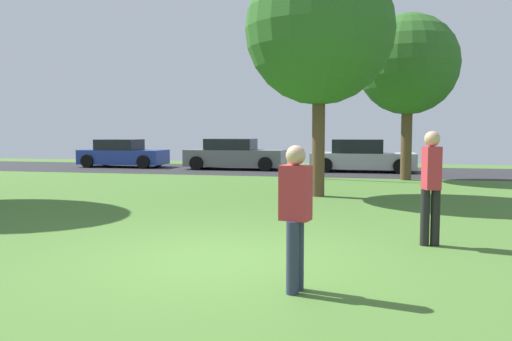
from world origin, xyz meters
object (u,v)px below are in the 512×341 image
Objects in this scene: parked_car_blue at (123,154)px; maple_tree_far at (319,31)px; person_thrower at (295,212)px; parked_car_silver at (361,157)px; parked_car_grey at (235,155)px; street_lamp_post at (318,118)px; person_bystander at (431,182)px; oak_tree_left at (408,65)px.

maple_tree_far is at bearing -40.90° from parked_car_blue.
person_thrower is 0.36× the size of parked_car_silver.
maple_tree_far reaches higher than parked_car_grey.
person_bystander is at bearing -75.09° from street_lamp_post.
parked_car_silver is (11.64, -0.30, 0.01)m from parked_car_blue.
parked_car_grey is (-5.39, 17.36, -0.23)m from person_thrower.
maple_tree_far reaches higher than parked_car_silver.
maple_tree_far is 5.52m from street_lamp_post.
maple_tree_far is 9.74m from parked_car_silver.
person_thrower is at bearing 136.21° from person_bystander.
maple_tree_far is 9.10m from person_thrower.
oak_tree_left reaches higher than parked_car_blue.
parked_car_blue is at bearing 139.10° from maple_tree_far.
maple_tree_far is at bearing 106.11° from person_thrower.
parked_car_silver is (0.43, 17.25, -0.25)m from person_thrower.
parked_car_blue is (-11.22, 17.56, -0.26)m from person_thrower.
parked_car_grey is (-7.11, 14.64, -0.34)m from person_bystander.
maple_tree_far reaches higher than street_lamp_post.
street_lamp_post is (-2.84, 10.66, 1.26)m from person_bystander.
person_thrower is 0.36× the size of street_lamp_post.
oak_tree_left is at bearing -25.92° from parked_car_grey.
parked_car_grey is at bearing -1.91° from parked_car_blue.
street_lamp_post is (-3.20, -0.35, -1.91)m from oak_tree_left.
person_bystander is (2.30, -5.63, -3.47)m from maple_tree_far.
person_thrower reaches higher than parked_car_grey.
street_lamp_post reaches higher than parked_car_blue.
person_thrower is (-2.08, -13.73, -3.27)m from oak_tree_left.
street_lamp_post reaches higher than person_thrower.
parked_car_silver is at bearing -1.50° from parked_car_blue.
parked_car_grey is at bearing 178.91° from parked_car_silver.
parked_car_blue is 5.83m from parked_car_grey.
street_lamp_post is at bearing -173.72° from oak_tree_left.
parked_car_grey reaches higher than parked_car_silver.
person_bystander is 0.42× the size of parked_car_blue.
person_bystander is at bearing -64.11° from parked_car_grey.
street_lamp_post is (-1.12, 13.38, 1.36)m from person_thrower.
parked_car_silver is (-1.29, 14.53, -0.35)m from person_bystander.
street_lamp_post is at bearing 3.34° from person_bystander.
parked_car_blue is (-10.63, 9.21, -3.83)m from maple_tree_far.
maple_tree_far reaches higher than oak_tree_left.
oak_tree_left reaches higher than street_lamp_post.
person_bystander is at bearing -67.74° from maple_tree_far.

